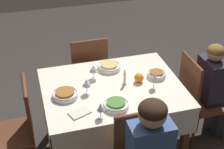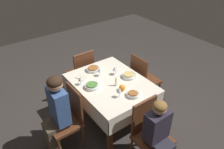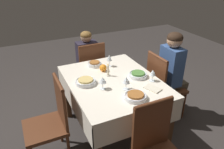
{
  "view_description": "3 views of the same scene",
  "coord_description": "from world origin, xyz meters",
  "px_view_note": "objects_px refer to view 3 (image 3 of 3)",
  "views": [
    {
      "loc": [
        -0.69,
        -2.43,
        2.48
      ],
      "look_at": [
        0.02,
        0.07,
        0.84
      ],
      "focal_mm": 55.0,
      "sensor_mm": 36.0,
      "label": 1
    },
    {
      "loc": [
        2.13,
        -1.54,
        2.61
      ],
      "look_at": [
        0.03,
        0.0,
        0.9
      ],
      "focal_mm": 35.0,
      "sensor_mm": 36.0,
      "label": 2
    },
    {
      "loc": [
        -1.94,
        0.93,
        1.94
      ],
      "look_at": [
        0.02,
        0.0,
        0.82
      ],
      "focal_mm": 35.0,
      "sensor_mm": 36.0,
      "label": 3
    }
  ],
  "objects_px": {
    "bowl_south": "(138,75)",
    "napkin_red_folded": "(153,89)",
    "dining_table": "(113,88)",
    "wine_glass_west": "(126,81)",
    "bowl_north": "(86,81)",
    "chair_north": "(51,119)",
    "person_child_dark": "(86,60)",
    "chair_south": "(162,84)",
    "wine_glass_north": "(103,80)",
    "bowl_east": "(95,64)",
    "chair_west": "(158,149)",
    "person_adult_denim": "(173,70)",
    "bowl_west": "(136,96)",
    "wine_glass_south": "(153,73)",
    "wine_glass_east": "(109,58)",
    "chair_east": "(90,69)",
    "orange_fruit": "(103,68)"
  },
  "relations": [
    {
      "from": "chair_south",
      "to": "chair_west",
      "type": "height_order",
      "value": "same"
    },
    {
      "from": "bowl_east",
      "to": "chair_west",
      "type": "bearing_deg",
      "value": -177.16
    },
    {
      "from": "wine_glass_west",
      "to": "wine_glass_north",
      "type": "xyz_separation_m",
      "value": [
        0.11,
        0.21,
        -0.0
      ]
    },
    {
      "from": "wine_glass_west",
      "to": "wine_glass_north",
      "type": "height_order",
      "value": "wine_glass_west"
    },
    {
      "from": "chair_west",
      "to": "wine_glass_south",
      "type": "height_order",
      "value": "chair_west"
    },
    {
      "from": "person_adult_denim",
      "to": "person_child_dark",
      "type": "xyz_separation_m",
      "value": [
        1.0,
        0.86,
        -0.1
      ]
    },
    {
      "from": "chair_east",
      "to": "chair_south",
      "type": "bearing_deg",
      "value": 129.9
    },
    {
      "from": "chair_west",
      "to": "person_child_dark",
      "type": "distance_m",
      "value": 1.9
    },
    {
      "from": "dining_table",
      "to": "person_child_dark",
      "type": "xyz_separation_m",
      "value": [
        1.03,
        -0.03,
        -0.08
      ]
    },
    {
      "from": "bowl_east",
      "to": "bowl_north",
      "type": "bearing_deg",
      "value": 146.68
    },
    {
      "from": "wine_glass_south",
      "to": "wine_glass_east",
      "type": "distance_m",
      "value": 0.62
    },
    {
      "from": "dining_table",
      "to": "napkin_red_folded",
      "type": "xyz_separation_m",
      "value": [
        -0.35,
        -0.29,
        0.11
      ]
    },
    {
      "from": "chair_north",
      "to": "bowl_south",
      "type": "bearing_deg",
      "value": 90.96
    },
    {
      "from": "bowl_north",
      "to": "napkin_red_folded",
      "type": "distance_m",
      "value": 0.72
    },
    {
      "from": "chair_south",
      "to": "bowl_west",
      "type": "bearing_deg",
      "value": 123.43
    },
    {
      "from": "person_child_dark",
      "to": "chair_south",
      "type": "bearing_deg",
      "value": 124.91
    },
    {
      "from": "chair_east",
      "to": "wine_glass_south",
      "type": "height_order",
      "value": "chair_east"
    },
    {
      "from": "chair_south",
      "to": "wine_glass_west",
      "type": "bearing_deg",
      "value": 111.02
    },
    {
      "from": "chair_north",
      "to": "orange_fruit",
      "type": "distance_m",
      "value": 0.85
    },
    {
      "from": "person_child_dark",
      "to": "wine_glass_south",
      "type": "bearing_deg",
      "value": 105.9
    },
    {
      "from": "bowl_west",
      "to": "wine_glass_north",
      "type": "distance_m",
      "value": 0.38
    },
    {
      "from": "bowl_south",
      "to": "bowl_east",
      "type": "height_order",
      "value": "same"
    },
    {
      "from": "wine_glass_south",
      "to": "dining_table",
      "type": "bearing_deg",
      "value": 62.15
    },
    {
      "from": "chair_north",
      "to": "person_child_dark",
      "type": "xyz_separation_m",
      "value": [
        1.1,
        -0.77,
        0.07
      ]
    },
    {
      "from": "chair_east",
      "to": "wine_glass_north",
      "type": "relative_size",
      "value": 6.7
    },
    {
      "from": "wine_glass_east",
      "to": "chair_north",
      "type": "bearing_deg",
      "value": 116.23
    },
    {
      "from": "wine_glass_east",
      "to": "wine_glass_west",
      "type": "bearing_deg",
      "value": 172.36
    },
    {
      "from": "dining_table",
      "to": "bowl_north",
      "type": "bearing_deg",
      "value": 80.1
    },
    {
      "from": "chair_south",
      "to": "chair_east",
      "type": "distance_m",
      "value": 1.09
    },
    {
      "from": "bowl_east",
      "to": "wine_glass_north",
      "type": "height_order",
      "value": "wine_glass_north"
    },
    {
      "from": "wine_glass_east",
      "to": "bowl_west",
      "type": "height_order",
      "value": "wine_glass_east"
    },
    {
      "from": "wine_glass_south",
      "to": "wine_glass_north",
      "type": "relative_size",
      "value": 0.99
    },
    {
      "from": "dining_table",
      "to": "person_adult_denim",
      "type": "relative_size",
      "value": 1.04
    },
    {
      "from": "bowl_south",
      "to": "napkin_red_folded",
      "type": "bearing_deg",
      "value": 179.26
    },
    {
      "from": "chair_south",
      "to": "wine_glass_west",
      "type": "distance_m",
      "value": 0.83
    },
    {
      "from": "person_child_dark",
      "to": "wine_glass_east",
      "type": "height_order",
      "value": "person_child_dark"
    },
    {
      "from": "person_adult_denim",
      "to": "bowl_west",
      "type": "distance_m",
      "value": 0.97
    },
    {
      "from": "dining_table",
      "to": "chair_south",
      "type": "relative_size",
      "value": 1.33
    },
    {
      "from": "dining_table",
      "to": "person_adult_denim",
      "type": "distance_m",
      "value": 0.89
    },
    {
      "from": "chair_west",
      "to": "person_adult_denim",
      "type": "xyz_separation_m",
      "value": [
        0.9,
        -0.87,
        0.17
      ]
    },
    {
      "from": "person_adult_denim",
      "to": "napkin_red_folded",
      "type": "bearing_deg",
      "value": 122.6
    },
    {
      "from": "person_adult_denim",
      "to": "wine_glass_east",
      "type": "bearing_deg",
      "value": 67.7
    },
    {
      "from": "chair_east",
      "to": "bowl_north",
      "type": "xyz_separation_m",
      "value": [
        -0.82,
        0.34,
        0.28
      ]
    },
    {
      "from": "chair_east",
      "to": "chair_north",
      "type": "height_order",
      "value": "same"
    },
    {
      "from": "person_child_dark",
      "to": "wine_glass_north",
      "type": "relative_size",
      "value": 7.57
    },
    {
      "from": "dining_table",
      "to": "wine_glass_west",
      "type": "bearing_deg",
      "value": -171.53
    },
    {
      "from": "wine_glass_north",
      "to": "bowl_east",
      "type": "bearing_deg",
      "value": -12.91
    },
    {
      "from": "chair_south",
      "to": "wine_glass_east",
      "type": "bearing_deg",
      "value": 62.85
    },
    {
      "from": "bowl_south",
      "to": "wine_glass_east",
      "type": "xyz_separation_m",
      "value": [
        0.4,
        0.18,
        0.08
      ]
    },
    {
      "from": "chair_east",
      "to": "bowl_north",
      "type": "relative_size",
      "value": 4.19
    }
  ]
}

